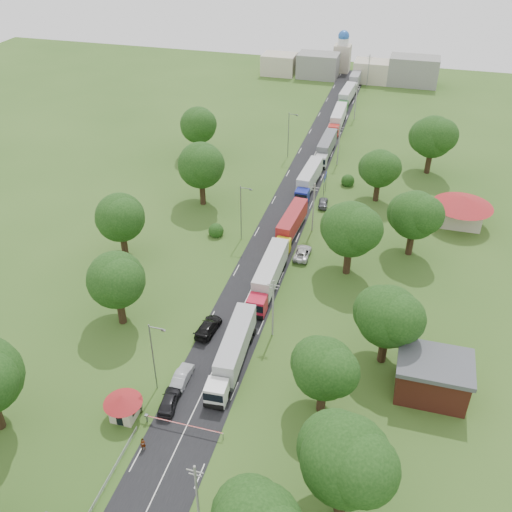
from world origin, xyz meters
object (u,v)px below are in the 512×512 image
(info_sign, at_px, (325,180))
(car_lane_mid, at_px, (182,376))
(boom_barrier, at_px, (173,422))
(truck_0, at_px, (233,351))
(pedestrian_near, at_px, (143,444))
(car_lane_front, at_px, (169,401))
(guard_booth, at_px, (123,404))

(info_sign, relative_size, car_lane_mid, 0.90)
(boom_barrier, distance_m, truck_0, 11.94)
(pedestrian_near, bearing_deg, car_lane_front, 70.86)
(boom_barrier, relative_size, pedestrian_near, 5.70)
(car_lane_front, relative_size, car_lane_mid, 1.03)
(car_lane_mid, bearing_deg, guard_booth, 58.24)
(guard_booth, xyz_separation_m, info_sign, (12.40, 60.00, 0.84))
(car_lane_front, distance_m, pedestrian_near, 6.43)
(guard_booth, distance_m, car_lane_front, 5.29)
(guard_booth, xyz_separation_m, car_lane_mid, (4.20, 7.00, -1.41))
(guard_booth, distance_m, info_sign, 61.27)
(info_sign, bearing_deg, car_lane_front, -98.17)
(truck_0, xyz_separation_m, car_lane_mid, (-5.13, -4.35, -1.47))
(boom_barrier, bearing_deg, pedestrian_near, -119.14)
(info_sign, relative_size, car_lane_front, 0.87)
(car_lane_front, bearing_deg, truck_0, -128.54)
(boom_barrier, xyz_separation_m, car_lane_front, (-1.64, 2.92, -0.09))
(truck_0, xyz_separation_m, car_lane_front, (-5.13, -8.43, -1.41))
(car_lane_mid, bearing_deg, info_sign, -99.60)
(info_sign, xyz_separation_m, pedestrian_near, (-8.51, -63.50, -2.19))
(truck_0, height_order, car_lane_front, truck_0)
(guard_booth, height_order, pedestrian_near, guard_booth)
(car_lane_mid, relative_size, pedestrian_near, 2.81)
(car_lane_mid, xyz_separation_m, pedestrian_near, (-0.31, -10.50, 0.06))
(truck_0, relative_size, pedestrian_near, 9.34)
(boom_barrier, bearing_deg, info_sign, 83.76)
(info_sign, height_order, car_lane_mid, info_sign)
(car_lane_front, bearing_deg, boom_barrier, 112.16)
(pedestrian_near, bearing_deg, info_sign, 65.98)
(guard_booth, height_order, car_lane_mid, guard_booth)
(boom_barrier, xyz_separation_m, pedestrian_near, (-1.95, -3.50, -0.08))
(boom_barrier, relative_size, info_sign, 2.25)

